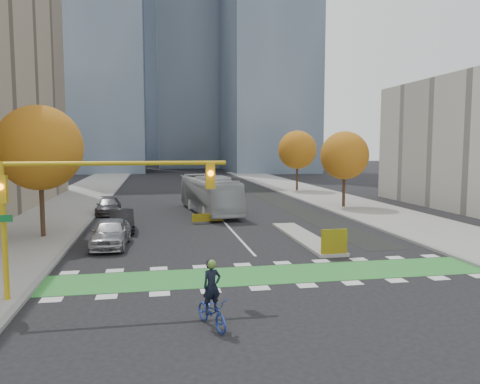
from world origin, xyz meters
name	(u,v)px	position (x,y,z in m)	size (l,w,h in m)	color
ground	(281,284)	(0.00, 0.00, 0.00)	(300.00, 300.00, 0.00)	black
sidewalk_west	(47,218)	(-13.50, 20.00, 0.07)	(7.00, 120.00, 0.15)	gray
sidewalk_east	(368,210)	(13.50, 20.00, 0.07)	(7.00, 120.00, 0.15)	gray
curb_west	(93,217)	(-10.00, 20.00, 0.07)	(0.30, 120.00, 0.16)	gray
curb_east	(331,211)	(10.00, 20.00, 0.07)	(0.30, 120.00, 0.16)	gray
bike_crossing	(272,274)	(0.00, 1.50, 0.01)	(20.00, 3.00, 0.01)	#2D8A33
centre_line	(196,192)	(0.00, 40.00, 0.01)	(0.15, 70.00, 0.01)	silver
bike_lane_paint	(274,199)	(7.50, 30.00, 0.01)	(2.50, 50.00, 0.01)	black
median_island	(305,237)	(4.00, 9.00, 0.08)	(1.60, 10.00, 0.16)	gray
hazard_board	(334,242)	(4.00, 4.20, 0.80)	(1.40, 0.12, 1.30)	yellow
tower_nw	(91,10)	(-18.00, 90.00, 35.00)	(22.00, 22.00, 70.00)	#47566B
tower_ne	(268,36)	(20.00, 85.00, 30.00)	(18.00, 24.00, 60.00)	#47566B
tower_far	(156,40)	(-4.00, 140.00, 40.00)	(26.00, 26.00, 80.00)	#47566B
tree_west	(40,148)	(-12.00, 12.00, 5.62)	(5.20, 5.20, 8.22)	#332114
tree_east_near	(344,155)	(12.00, 22.00, 4.86)	(4.40, 4.40, 7.08)	#332114
tree_east_far	(297,150)	(12.50, 38.00, 5.24)	(4.80, 4.80, 7.65)	#332114
traffic_signal_west	(77,193)	(-7.93, -0.51, 4.03)	(8.53, 0.56, 5.20)	#BF9914
cyclist	(212,305)	(-3.39, -4.10, 0.73)	(1.26, 2.01, 2.19)	#213C97
bus	(210,194)	(-0.51, 21.29, 1.60)	(2.69, 11.48, 3.20)	#AEB3B6
parked_car_a	(111,233)	(-7.62, 8.68, 0.81)	(1.92, 4.78, 1.63)	#A9A8AE
parked_car_b	(122,220)	(-7.35, 13.68, 0.74)	(1.56, 4.48, 1.48)	black
parked_car_c	(108,206)	(-9.00, 22.09, 0.68)	(1.91, 4.70, 1.36)	#47474B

